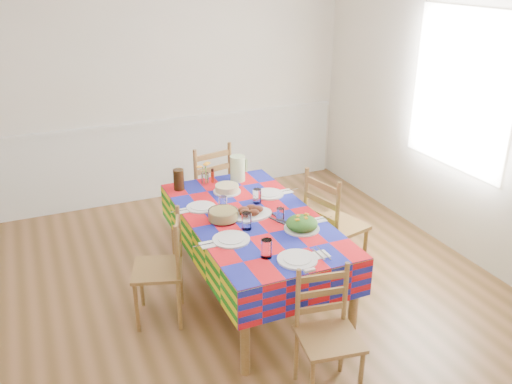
# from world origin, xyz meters

# --- Properties ---
(room) EXTENTS (4.58, 5.08, 2.78)m
(room) POSITION_xyz_m (0.00, 0.00, 1.35)
(room) COLOR brown
(room) RESTS_ON ground
(wainscot) EXTENTS (4.41, 0.06, 0.92)m
(wainscot) POSITION_xyz_m (0.00, 2.48, 0.49)
(wainscot) COLOR white
(wainscot) RESTS_ON room
(window_right) EXTENTS (0.00, 1.40, 1.40)m
(window_right) POSITION_xyz_m (2.23, 0.30, 1.50)
(window_right) COLOR white
(window_right) RESTS_ON room
(dining_table) EXTENTS (0.99, 1.84, 0.72)m
(dining_table) POSITION_xyz_m (0.19, 0.19, 0.64)
(dining_table) COLOR brown
(dining_table) RESTS_ON room
(setting_near_head) EXTENTS (0.44, 0.29, 0.13)m
(setting_near_head) POSITION_xyz_m (0.14, -0.50, 0.75)
(setting_near_head) COLOR white
(setting_near_head) RESTS_ON dining_table
(setting_left_near) EXTENTS (0.49, 0.29, 0.13)m
(setting_left_near) POSITION_xyz_m (-0.05, -0.07, 0.75)
(setting_left_near) COLOR white
(setting_left_near) RESTS_ON dining_table
(setting_left_far) EXTENTS (0.43, 0.26, 0.11)m
(setting_left_far) POSITION_xyz_m (-0.08, 0.46, 0.74)
(setting_left_far) COLOR white
(setting_left_far) RESTS_ON dining_table
(setting_right_near) EXTENTS (0.43, 0.25, 0.11)m
(setting_right_near) POSITION_xyz_m (0.44, -0.04, 0.74)
(setting_right_near) COLOR white
(setting_right_near) RESTS_ON dining_table
(setting_right_far) EXTENTS (0.47, 0.27, 0.12)m
(setting_right_far) POSITION_xyz_m (0.43, 0.48, 0.74)
(setting_right_far) COLOR white
(setting_right_far) RESTS_ON dining_table
(meat_platter) EXTENTS (0.35, 0.25, 0.07)m
(meat_platter) POSITION_xyz_m (0.18, 0.21, 0.74)
(meat_platter) COLOR white
(meat_platter) RESTS_ON dining_table
(salad_platter) EXTENTS (0.27, 0.27, 0.11)m
(salad_platter) POSITION_xyz_m (0.44, -0.16, 0.76)
(salad_platter) COLOR white
(salad_platter) RESTS_ON dining_table
(pasta_bowl) EXTENTS (0.23, 0.23, 0.08)m
(pasta_bowl) POSITION_xyz_m (-0.04, 0.22, 0.76)
(pasta_bowl) COLOR white
(pasta_bowl) RESTS_ON dining_table
(cake) EXTENTS (0.24, 0.24, 0.07)m
(cake) POSITION_xyz_m (0.18, 0.72, 0.75)
(cake) COLOR white
(cake) RESTS_ON dining_table
(serving_utensils) EXTENTS (0.12, 0.28, 0.01)m
(serving_utensils) POSITION_xyz_m (0.34, 0.08, 0.72)
(serving_utensils) COLOR black
(serving_utensils) RESTS_ON dining_table
(flower_vase) EXTENTS (0.14, 0.11, 0.22)m
(flower_vase) POSITION_xyz_m (0.06, 0.94, 0.81)
(flower_vase) COLOR white
(flower_vase) RESTS_ON dining_table
(hot_sauce) EXTENTS (0.03, 0.03, 0.13)m
(hot_sauce) POSITION_xyz_m (0.14, 0.98, 0.78)
(hot_sauce) COLOR red
(hot_sauce) RESTS_ON dining_table
(green_pitcher) EXTENTS (0.13, 0.13, 0.23)m
(green_pitcher) POSITION_xyz_m (0.36, 0.93, 0.83)
(green_pitcher) COLOR #C8EEA8
(green_pitcher) RESTS_ON dining_table
(tea_pitcher) EXTENTS (0.09, 0.09, 0.18)m
(tea_pitcher) POSITION_xyz_m (-0.18, 0.94, 0.81)
(tea_pitcher) COLOR black
(tea_pitcher) RESTS_ON dining_table
(name_card) EXTENTS (0.08, 0.02, 0.02)m
(name_card) POSITION_xyz_m (0.20, -0.70, 0.72)
(name_card) COLOR white
(name_card) RESTS_ON dining_table
(chair_near) EXTENTS (0.42, 0.41, 0.84)m
(chair_near) POSITION_xyz_m (0.20, -0.97, 0.41)
(chair_near) COLOR brown
(chair_near) RESTS_ON room
(chair_far) EXTENTS (0.50, 0.49, 0.98)m
(chair_far) POSITION_xyz_m (0.20, 1.35, 0.48)
(chair_far) COLOR brown
(chair_far) RESTS_ON room
(chair_left) EXTENTS (0.47, 0.48, 0.87)m
(chair_left) POSITION_xyz_m (-0.55, 0.18, 0.43)
(chair_left) COLOR brown
(chair_left) RESTS_ON room
(chair_right) EXTENTS (0.50, 0.52, 0.99)m
(chair_right) POSITION_xyz_m (0.92, 0.18, 0.49)
(chair_right) COLOR brown
(chair_right) RESTS_ON room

